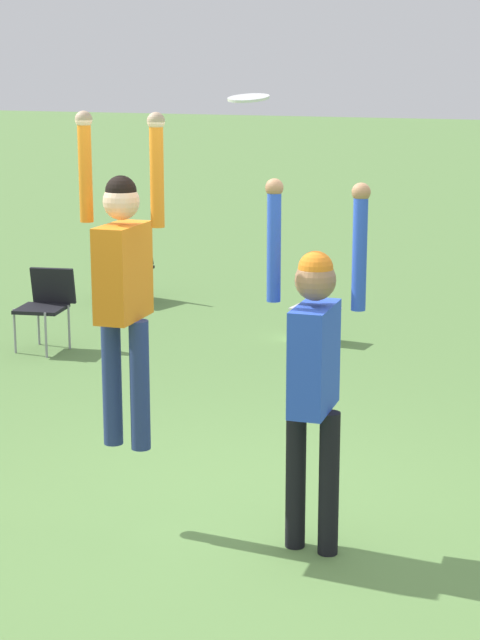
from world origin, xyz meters
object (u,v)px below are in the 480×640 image
(frisbee, at_px, (249,98))
(camping_chair_1, at_px, (46,300))
(camping_chair_2, at_px, (128,259))
(person_jumping, at_px, (123,275))
(person_defending, at_px, (314,360))
(cooler_box, at_px, (315,324))

(frisbee, distance_m, camping_chair_1, 5.33)
(frisbee, xyz_separation_m, camping_chair_2, (-4.41, 5.49, -2.11))
(camping_chair_2, bearing_deg, person_jumping, 133.02)
(person_defending, relative_size, cooler_box, 4.55)
(camping_chair_1, relative_size, camping_chair_2, 0.95)
(person_defending, distance_m, camping_chair_2, 7.44)
(cooler_box, bearing_deg, camping_chair_2, 162.85)
(person_jumping, distance_m, frisbee, 1.28)
(person_defending, relative_size, camping_chair_2, 2.50)
(frisbee, bearing_deg, cooler_box, 108.22)
(cooler_box, bearing_deg, camping_chair_1, -146.23)
(camping_chair_2, bearing_deg, frisbee, 139.00)
(person_jumping, distance_m, cooler_box, 5.14)
(person_defending, height_order, camping_chair_2, person_defending)
(person_defending, xyz_separation_m, camping_chair_2, (-4.88, 5.58, -0.65))
(person_jumping, distance_m, camping_chair_1, 4.69)
(person_jumping, height_order, frisbee, frisbee)
(camping_chair_1, bearing_deg, person_jumping, 116.93)
(person_defending, bearing_deg, cooler_box, -166.17)
(camping_chair_1, distance_m, camping_chair_2, 2.51)
(frisbee, bearing_deg, camping_chair_1, 141.50)
(person_defending, distance_m, camping_chair_1, 5.36)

